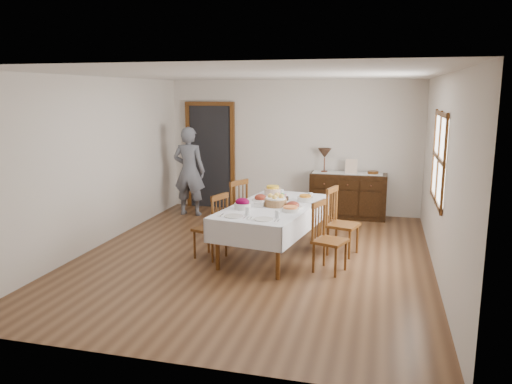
% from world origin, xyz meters
% --- Properties ---
extents(ground, '(6.00, 6.00, 0.00)m').
position_xyz_m(ground, '(0.00, 0.00, 0.00)').
color(ground, brown).
extents(room_shell, '(5.02, 6.02, 2.65)m').
position_xyz_m(room_shell, '(-0.15, 0.42, 1.64)').
color(room_shell, silver).
rests_on(room_shell, ground).
extents(dining_table, '(1.44, 2.32, 0.75)m').
position_xyz_m(dining_table, '(0.23, 0.20, 0.66)').
color(dining_table, silver).
rests_on(dining_table, ground).
extents(chair_left_near, '(0.51, 0.51, 0.96)m').
position_xyz_m(chair_left_near, '(-0.57, -0.19, 0.49)').
color(chair_left_near, '#562F11').
rests_on(chair_left_near, ground).
extents(chair_left_far, '(0.57, 0.57, 1.01)m').
position_xyz_m(chair_left_far, '(-0.54, 0.70, 0.51)').
color(chair_left_far, '#562F11').
rests_on(chair_left_far, ground).
extents(chair_right_near, '(0.50, 0.50, 0.95)m').
position_xyz_m(chair_right_near, '(1.08, -0.31, 0.48)').
color(chair_right_near, '#562F11').
rests_on(chair_right_near, ground).
extents(chair_right_far, '(0.51, 0.51, 1.00)m').
position_xyz_m(chair_right_far, '(1.18, 0.47, 0.50)').
color(chair_right_far, '#562F11').
rests_on(chair_right_far, ground).
extents(sideboard, '(1.42, 0.52, 0.85)m').
position_xyz_m(sideboard, '(1.14, 2.72, 0.43)').
color(sideboard, black).
rests_on(sideboard, ground).
extents(person, '(0.58, 0.38, 1.84)m').
position_xyz_m(person, '(-1.87, 2.18, 0.92)').
color(person, slate).
rests_on(person, ground).
extents(bread_basket, '(0.32, 0.32, 0.18)m').
position_xyz_m(bread_basket, '(0.28, 0.16, 0.82)').
color(bread_basket, brown).
rests_on(bread_basket, dining_table).
extents(egg_basket, '(0.26, 0.26, 0.10)m').
position_xyz_m(egg_basket, '(0.26, 0.59, 0.78)').
color(egg_basket, black).
rests_on(egg_basket, dining_table).
extents(ham_platter_a, '(0.27, 0.27, 0.11)m').
position_xyz_m(ham_platter_a, '(-0.03, 0.49, 0.78)').
color(ham_platter_a, silver).
rests_on(ham_platter_a, dining_table).
extents(ham_platter_b, '(0.28, 0.28, 0.11)m').
position_xyz_m(ham_platter_b, '(0.54, 0.11, 0.78)').
color(ham_platter_b, silver).
rests_on(ham_platter_b, dining_table).
extents(beet_bowl, '(0.23, 0.23, 0.16)m').
position_xyz_m(beet_bowl, '(-0.14, -0.13, 0.81)').
color(beet_bowl, silver).
rests_on(beet_bowl, dining_table).
extents(carrot_bowl, '(0.24, 0.24, 0.10)m').
position_xyz_m(carrot_bowl, '(0.64, 0.59, 0.79)').
color(carrot_bowl, silver).
rests_on(carrot_bowl, dining_table).
extents(pineapple_bowl, '(0.27, 0.27, 0.15)m').
position_xyz_m(pineapple_bowl, '(0.06, 0.95, 0.81)').
color(pineapple_bowl, '#D3AC92').
rests_on(pineapple_bowl, dining_table).
extents(casserole_dish, '(0.24, 0.24, 0.07)m').
position_xyz_m(casserole_dish, '(0.55, -0.12, 0.78)').
color(casserole_dish, silver).
rests_on(casserole_dish, dining_table).
extents(butter_dish, '(0.15, 0.11, 0.07)m').
position_xyz_m(butter_dish, '(0.06, 0.04, 0.78)').
color(butter_dish, silver).
rests_on(butter_dish, dining_table).
extents(setting_left, '(0.44, 0.31, 0.10)m').
position_xyz_m(setting_left, '(-0.08, -0.54, 0.77)').
color(setting_left, silver).
rests_on(setting_left, dining_table).
extents(setting_right, '(0.44, 0.31, 0.10)m').
position_xyz_m(setting_right, '(0.34, -0.60, 0.77)').
color(setting_right, silver).
rests_on(setting_right, dining_table).
extents(glass_far_a, '(0.06, 0.06, 0.09)m').
position_xyz_m(glass_far_a, '(0.20, 0.95, 0.79)').
color(glass_far_a, white).
rests_on(glass_far_a, dining_table).
extents(glass_far_b, '(0.07, 0.07, 0.09)m').
position_xyz_m(glass_far_b, '(0.69, 0.81, 0.79)').
color(glass_far_b, white).
rests_on(glass_far_b, dining_table).
extents(runner, '(1.30, 0.35, 0.01)m').
position_xyz_m(runner, '(1.11, 2.75, 0.86)').
color(runner, white).
rests_on(runner, sideboard).
extents(table_lamp, '(0.26, 0.26, 0.46)m').
position_xyz_m(table_lamp, '(0.67, 2.75, 1.21)').
color(table_lamp, brown).
rests_on(table_lamp, sideboard).
extents(picture_frame, '(0.22, 0.08, 0.28)m').
position_xyz_m(picture_frame, '(1.18, 2.68, 0.99)').
color(picture_frame, beige).
rests_on(picture_frame, sideboard).
extents(deco_bowl, '(0.20, 0.20, 0.06)m').
position_xyz_m(deco_bowl, '(1.58, 2.74, 0.88)').
color(deco_bowl, '#562F11').
rests_on(deco_bowl, sideboard).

